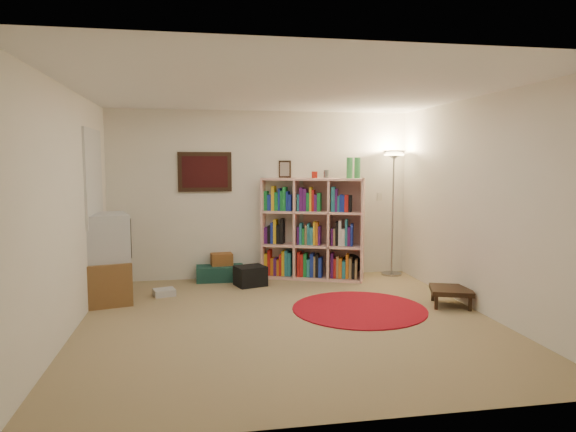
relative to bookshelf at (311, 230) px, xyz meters
name	(u,v)px	position (x,y,z in m)	size (l,w,h in m)	color
room	(283,207)	(-0.76, -1.97, 0.53)	(4.54, 4.54, 2.54)	#967F58
bookshelf	(311,230)	(0.00, 0.00, 0.00)	(1.56, 0.95, 1.81)	#FFBCAA
floor_lamp	(394,172)	(1.27, -0.01, 0.86)	(0.43, 0.43, 1.92)	#97969A
floor_fan	(351,265)	(0.62, -0.03, -0.55)	(0.32, 0.21, 0.36)	black
tv_stand	(107,259)	(-2.81, -0.82, -0.20)	(0.70, 0.87, 1.11)	brown
dvd_box	(164,292)	(-2.13, -0.68, -0.69)	(0.32, 0.28, 0.09)	silver
suitcase	(220,272)	(-1.37, 0.11, -0.62)	(0.69, 0.45, 0.22)	#153A33
wicker_basket	(222,259)	(-1.34, 0.11, -0.42)	(0.33, 0.25, 0.18)	brown
duffel_bag	(250,276)	(-0.96, -0.32, -0.59)	(0.48, 0.44, 0.28)	black
red_rug	(359,309)	(0.20, -1.73, -0.72)	(1.59, 1.59, 0.01)	maroon
side_table	(451,291)	(1.34, -1.77, -0.55)	(0.62, 0.62, 0.22)	black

